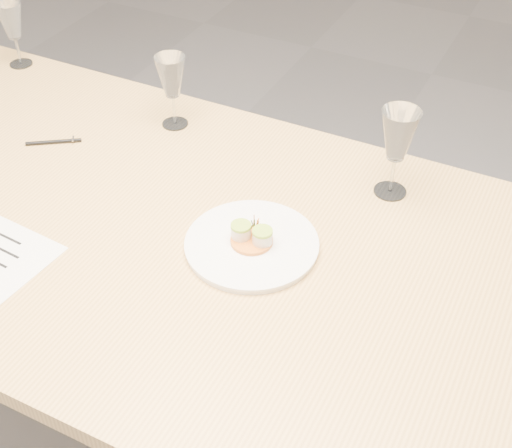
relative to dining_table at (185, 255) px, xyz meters
The scene contains 7 objects.
ground 0.68m from the dining_table, ahead, with size 7.00×7.00×0.00m, color slate.
dining_table is the anchor object (origin of this frame).
dinner_plate 0.18m from the dining_table, ahead, with size 0.28×0.28×0.07m.
ballpoint_pen 0.49m from the dining_table, 162.80° to the left, with size 0.12×0.09×0.01m.
wine_glass_0 0.95m from the dining_table, 152.22° to the left, with size 0.08×0.08×0.19m.
wine_glass_1 0.48m from the dining_table, 123.92° to the left, with size 0.08×0.08×0.19m.
wine_glass_2 0.54m from the dining_table, 43.48° to the left, with size 0.09×0.09×0.22m.
Camera 1 is at (0.66, -0.97, 1.76)m, focal length 50.00 mm.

